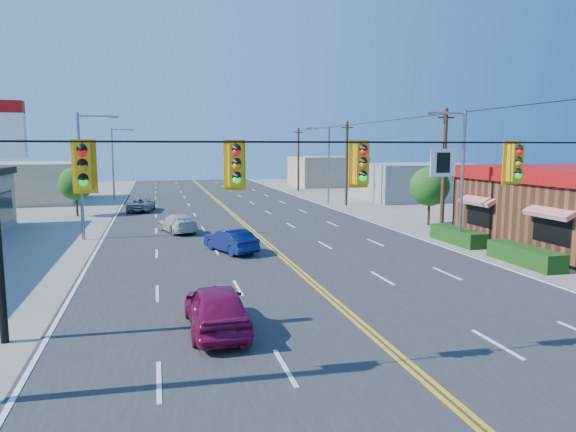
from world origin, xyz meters
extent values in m
plane|color=gray|center=(0.00, 0.00, 0.00)|extent=(160.00, 160.00, 0.00)
cube|color=#2D2D30|center=(0.00, 20.00, 0.03)|extent=(20.00, 120.00, 0.06)
cylinder|color=black|center=(0.00, 0.00, 6.00)|extent=(24.00, 0.05, 0.05)
cube|color=white|center=(1.20, 0.00, 5.45)|extent=(0.75, 0.04, 0.75)
cube|color=#D89E0C|center=(-8.00, 0.00, 5.42)|extent=(0.55, 0.34, 1.25)
cube|color=#D89E0C|center=(-4.50, 0.00, 5.42)|extent=(0.55, 0.34, 1.25)
cube|color=#D89E0C|center=(-1.20, 0.00, 5.42)|extent=(0.55, 0.34, 1.25)
cube|color=#D89E0C|center=(3.50, 0.00, 5.42)|extent=(0.55, 0.34, 1.25)
cube|color=#194214|center=(11.50, 12.00, 0.45)|extent=(1.20, 9.00, 0.90)
cylinder|color=gray|center=(11.00, 14.00, 4.00)|extent=(0.20, 0.20, 8.00)
cylinder|color=gray|center=(9.90, 14.00, 7.80)|extent=(2.20, 0.12, 0.12)
cube|color=gray|center=(8.80, 14.00, 7.75)|extent=(0.50, 0.25, 0.15)
cylinder|color=gray|center=(11.00, 38.00, 4.00)|extent=(0.20, 0.20, 8.00)
cylinder|color=gray|center=(9.90, 38.00, 7.80)|extent=(2.20, 0.12, 0.12)
cube|color=gray|center=(8.80, 38.00, 7.75)|extent=(0.50, 0.25, 0.15)
cylinder|color=gray|center=(-11.00, 22.00, 4.00)|extent=(0.20, 0.20, 8.00)
cylinder|color=gray|center=(-9.90, 22.00, 7.80)|extent=(2.20, 0.12, 0.12)
cube|color=gray|center=(-8.80, 22.00, 7.75)|extent=(0.50, 0.25, 0.15)
cylinder|color=gray|center=(-11.00, 48.00, 4.00)|extent=(0.20, 0.20, 8.00)
cylinder|color=gray|center=(-9.90, 48.00, 7.80)|extent=(2.20, 0.12, 0.12)
cube|color=gray|center=(-8.80, 48.00, 7.75)|extent=(0.50, 0.25, 0.15)
cylinder|color=#47301E|center=(12.20, 18.00, 4.20)|extent=(0.28, 0.28, 8.40)
cylinder|color=#47301E|center=(12.20, 36.00, 4.20)|extent=(0.28, 0.28, 8.40)
cylinder|color=#47301E|center=(12.20, 54.00, 4.20)|extent=(0.28, 0.28, 8.40)
cylinder|color=#47301E|center=(13.50, 22.00, 1.05)|extent=(0.20, 0.20, 2.10)
sphere|color=#235B19|center=(13.50, 22.00, 2.94)|extent=(2.94, 2.94, 2.94)
cylinder|color=#47301E|center=(-13.00, 34.00, 1.00)|extent=(0.20, 0.20, 2.00)
sphere|color=#235B19|center=(-13.00, 34.00, 2.80)|extent=(2.80, 2.80, 2.80)
cube|color=gray|center=(22.00, 40.00, 2.00)|extent=(12.00, 10.00, 4.00)
cube|color=tan|center=(-20.00, 48.00, 2.10)|extent=(11.00, 12.00, 4.20)
cube|color=tan|center=(19.00, 62.00, 2.20)|extent=(10.00, 10.00, 4.40)
imported|color=maroon|center=(-4.68, 3.28, 0.76)|extent=(1.87, 4.49, 1.52)
imported|color=#0E1B55|center=(-2.49, 15.46, 0.65)|extent=(2.77, 4.19, 1.31)
imported|color=silver|center=(-5.07, 23.10, 0.63)|extent=(2.93, 4.67, 1.26)
imported|color=#939296|center=(-7.76, 35.74, 0.63)|extent=(2.69, 4.75, 1.25)
camera|label=1|loc=(-6.41, -12.56, 5.87)|focal=32.00mm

